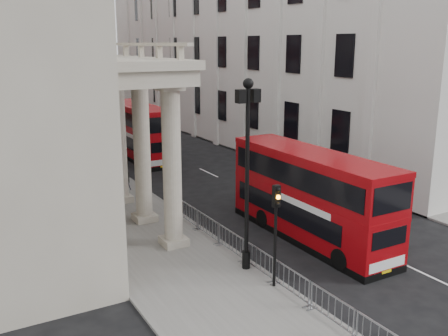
{
  "coord_description": "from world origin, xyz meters",
  "views": [
    {
      "loc": [
        -11.53,
        -13.22,
        9.81
      ],
      "look_at": [
        2.53,
        11.47,
        2.67
      ],
      "focal_mm": 40.0,
      "sensor_mm": 36.0,
      "label": 1
    }
  ],
  "objects_px": {
    "traffic_light": "(276,217)",
    "pedestrian_a": "(93,193)",
    "bus_far": "(138,130)",
    "pedestrian_b": "(80,173)",
    "pedestrian_c": "(123,185)",
    "lamp_post_mid": "(124,116)",
    "lamp_post_north": "(70,95)",
    "monument_column": "(32,10)",
    "lamp_post_south": "(247,163)",
    "bus_near": "(310,194)"
  },
  "relations": [
    {
      "from": "traffic_light",
      "to": "pedestrian_a",
      "type": "height_order",
      "value": "traffic_light"
    },
    {
      "from": "bus_far",
      "to": "pedestrian_b",
      "type": "relative_size",
      "value": 5.79
    },
    {
      "from": "pedestrian_c",
      "to": "lamp_post_mid",
      "type": "bearing_deg",
      "value": 64.45
    },
    {
      "from": "lamp_post_north",
      "to": "traffic_light",
      "type": "xyz_separation_m",
      "value": [
        0.1,
        -34.02,
        -1.8
      ]
    },
    {
      "from": "pedestrian_b",
      "to": "pedestrian_c",
      "type": "relative_size",
      "value": 1.01
    },
    {
      "from": "lamp_post_north",
      "to": "traffic_light",
      "type": "bearing_deg",
      "value": -89.83
    },
    {
      "from": "monument_column",
      "to": "lamp_post_south",
      "type": "relative_size",
      "value": 6.51
    },
    {
      "from": "lamp_post_mid",
      "to": "pedestrian_a",
      "type": "xyz_separation_m",
      "value": [
        -3.55,
        -4.17,
        -3.92
      ]
    },
    {
      "from": "monument_column",
      "to": "pedestrian_a",
      "type": "xyz_separation_m",
      "value": [
        -10.15,
        -76.17,
        -14.99
      ]
    },
    {
      "from": "pedestrian_c",
      "to": "monument_column",
      "type": "bearing_deg",
      "value": 80.14
    },
    {
      "from": "lamp_post_south",
      "to": "pedestrian_a",
      "type": "bearing_deg",
      "value": 106.72
    },
    {
      "from": "monument_column",
      "to": "pedestrian_c",
      "type": "height_order",
      "value": "monument_column"
    },
    {
      "from": "monument_column",
      "to": "bus_far",
      "type": "bearing_deg",
      "value": -92.5
    },
    {
      "from": "monument_column",
      "to": "traffic_light",
      "type": "distance_m",
      "value": 91.17
    },
    {
      "from": "lamp_post_north",
      "to": "bus_near",
      "type": "height_order",
      "value": "lamp_post_north"
    },
    {
      "from": "pedestrian_a",
      "to": "bus_near",
      "type": "bearing_deg",
      "value": -73.97
    },
    {
      "from": "lamp_post_north",
      "to": "bus_near",
      "type": "distance_m",
      "value": 30.87
    },
    {
      "from": "lamp_post_south",
      "to": "pedestrian_c",
      "type": "bearing_deg",
      "value": 96.61
    },
    {
      "from": "pedestrian_a",
      "to": "pedestrian_b",
      "type": "xyz_separation_m",
      "value": [
        0.49,
        5.08,
        0.06
      ]
    },
    {
      "from": "lamp_post_mid",
      "to": "bus_near",
      "type": "distance_m",
      "value": 15.38
    },
    {
      "from": "monument_column",
      "to": "lamp_post_mid",
      "type": "bearing_deg",
      "value": -95.24
    },
    {
      "from": "bus_far",
      "to": "pedestrian_b",
      "type": "bearing_deg",
      "value": -135.62
    },
    {
      "from": "monument_column",
      "to": "pedestrian_a",
      "type": "height_order",
      "value": "monument_column"
    },
    {
      "from": "bus_far",
      "to": "pedestrian_c",
      "type": "xyz_separation_m",
      "value": [
        -5.24,
        -11.35,
        -1.39
      ]
    },
    {
      "from": "lamp_post_mid",
      "to": "traffic_light",
      "type": "xyz_separation_m",
      "value": [
        0.1,
        -18.02,
        -1.8
      ]
    },
    {
      "from": "pedestrian_a",
      "to": "pedestrian_b",
      "type": "bearing_deg",
      "value": 61.2
    },
    {
      "from": "lamp_post_mid",
      "to": "pedestrian_c",
      "type": "relative_size",
      "value": 4.5
    },
    {
      "from": "lamp_post_south",
      "to": "lamp_post_north",
      "type": "xyz_separation_m",
      "value": [
        0.0,
        32.0,
        0.0
      ]
    },
    {
      "from": "lamp_post_south",
      "to": "bus_near",
      "type": "bearing_deg",
      "value": 18.53
    },
    {
      "from": "traffic_light",
      "to": "lamp_post_south",
      "type": "bearing_deg",
      "value": 92.84
    },
    {
      "from": "lamp_post_south",
      "to": "pedestrian_a",
      "type": "xyz_separation_m",
      "value": [
        -3.55,
        11.83,
        -3.92
      ]
    },
    {
      "from": "monument_column",
      "to": "pedestrian_c",
      "type": "xyz_separation_m",
      "value": [
        -8.04,
        -75.6,
        -14.94
      ]
    },
    {
      "from": "lamp_post_mid",
      "to": "pedestrian_a",
      "type": "height_order",
      "value": "lamp_post_mid"
    },
    {
      "from": "lamp_post_south",
      "to": "pedestrian_c",
      "type": "height_order",
      "value": "lamp_post_south"
    },
    {
      "from": "bus_far",
      "to": "pedestrian_b",
      "type": "xyz_separation_m",
      "value": [
        -6.87,
        -6.85,
        -1.38
      ]
    },
    {
      "from": "pedestrian_b",
      "to": "lamp_post_north",
      "type": "bearing_deg",
      "value": -110.32
    },
    {
      "from": "lamp_post_mid",
      "to": "lamp_post_north",
      "type": "height_order",
      "value": "same"
    },
    {
      "from": "monument_column",
      "to": "bus_far",
      "type": "relative_size",
      "value": 5.02
    },
    {
      "from": "lamp_post_south",
      "to": "bus_far",
      "type": "relative_size",
      "value": 0.77
    },
    {
      "from": "lamp_post_south",
      "to": "bus_near",
      "type": "xyz_separation_m",
      "value": [
        4.82,
        1.62,
        -2.53
      ]
    },
    {
      "from": "bus_near",
      "to": "bus_far",
      "type": "bearing_deg",
      "value": 92.77
    },
    {
      "from": "monument_column",
      "to": "pedestrian_a",
      "type": "relative_size",
      "value": 31.16
    },
    {
      "from": "lamp_post_south",
      "to": "bus_far",
      "type": "xyz_separation_m",
      "value": [
        3.8,
        23.76,
        -2.48
      ]
    },
    {
      "from": "traffic_light",
      "to": "pedestrian_b",
      "type": "xyz_separation_m",
      "value": [
        -3.17,
        18.93,
        -2.05
      ]
    },
    {
      "from": "monument_column",
      "to": "lamp_post_mid",
      "type": "height_order",
      "value": "monument_column"
    },
    {
      "from": "lamp_post_mid",
      "to": "pedestrian_a",
      "type": "bearing_deg",
      "value": -130.43
    },
    {
      "from": "lamp_post_north",
      "to": "bus_near",
      "type": "relative_size",
      "value": 0.79
    },
    {
      "from": "bus_far",
      "to": "pedestrian_c",
      "type": "height_order",
      "value": "bus_far"
    },
    {
      "from": "lamp_post_south",
      "to": "lamp_post_mid",
      "type": "distance_m",
      "value": 16.0
    },
    {
      "from": "lamp_post_south",
      "to": "bus_far",
      "type": "bearing_deg",
      "value": 80.91
    }
  ]
}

